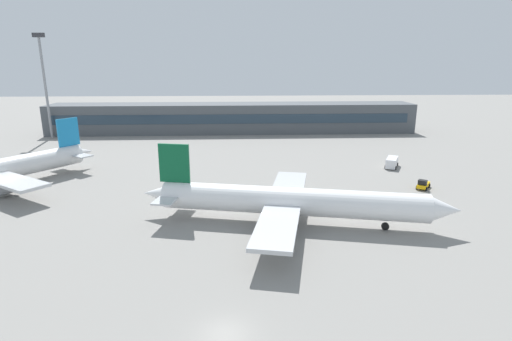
{
  "coord_description": "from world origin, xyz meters",
  "views": [
    {
      "loc": [
        1.22,
        -28.25,
        21.61
      ],
      "look_at": [
        4.51,
        40.0,
        3.0
      ],
      "focal_mm": 28.01,
      "sensor_mm": 36.0,
      "label": 1
    }
  ],
  "objects_px": {
    "baggage_tug_yellow": "(423,184)",
    "service_van_white": "(392,162)",
    "airplane_near": "(293,202)",
    "floodlight_tower_west": "(44,80)"
  },
  "relations": [
    {
      "from": "airplane_near",
      "to": "baggage_tug_yellow",
      "type": "bearing_deg",
      "value": 30.16
    },
    {
      "from": "baggage_tug_yellow",
      "to": "floodlight_tower_west",
      "type": "xyz_separation_m",
      "value": [
        -87.2,
        53.42,
        15.98
      ]
    },
    {
      "from": "service_van_white",
      "to": "floodlight_tower_west",
      "type": "xyz_separation_m",
      "value": [
        -87.24,
        38.59,
        15.67
      ]
    },
    {
      "from": "airplane_near",
      "to": "floodlight_tower_west",
      "type": "xyz_separation_m",
      "value": [
        -62.1,
        68.01,
        13.52
      ]
    },
    {
      "from": "service_van_white",
      "to": "floodlight_tower_west",
      "type": "distance_m",
      "value": 96.67
    },
    {
      "from": "baggage_tug_yellow",
      "to": "service_van_white",
      "type": "xyz_separation_m",
      "value": [
        0.04,
        14.84,
        0.31
      ]
    },
    {
      "from": "baggage_tug_yellow",
      "to": "service_van_white",
      "type": "height_order",
      "value": "service_van_white"
    },
    {
      "from": "airplane_near",
      "to": "floodlight_tower_west",
      "type": "bearing_deg",
      "value": 132.4
    },
    {
      "from": "baggage_tug_yellow",
      "to": "floodlight_tower_west",
      "type": "distance_m",
      "value": 103.5
    },
    {
      "from": "floodlight_tower_west",
      "to": "baggage_tug_yellow",
      "type": "bearing_deg",
      "value": -31.5
    }
  ]
}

